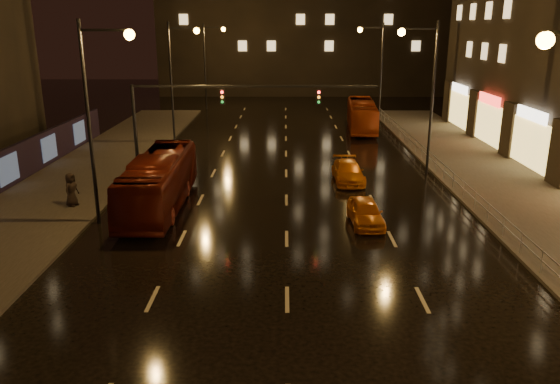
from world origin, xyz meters
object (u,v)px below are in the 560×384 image
pedestrian_c (71,190)px  taxi_near (366,212)px  bus_red (159,181)px  bus_curb (362,115)px  taxi_far (348,172)px

pedestrian_c → taxi_near: bearing=-79.9°
bus_red → bus_curb: (14.32, 23.69, -0.07)m
bus_curb → pedestrian_c: bearing=-124.4°
bus_red → taxi_near: size_ratio=2.81×
bus_curb → bus_red: bearing=-116.9°
bus_curb → taxi_far: bearing=-96.0°
bus_red → taxi_far: bus_red is taller
taxi_near → taxi_far: (0.00, 7.99, 0.00)m
taxi_far → bus_curb: bearing=78.7°
bus_red → pedestrian_c: bearing=-178.2°
pedestrian_c → bus_curb: bearing=-20.0°
bus_curb → pedestrian_c: size_ratio=5.52×
taxi_near → taxi_far: bearing=87.4°
bus_curb → taxi_near: bearing=-92.9°
pedestrian_c → taxi_far: bearing=-51.9°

